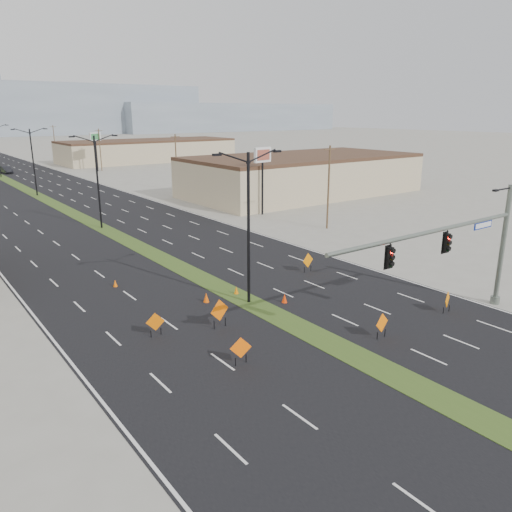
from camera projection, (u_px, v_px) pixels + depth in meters
ground at (391, 374)px, 24.47m from camera, size 600.00×600.00×0.00m
building_se_near at (302, 176)px, 77.89m from camera, size 36.00×18.00×5.50m
building_se_far at (148, 151)px, 130.43m from camera, size 44.00×16.00×5.00m
mesa_center at (3, 109)px, 275.07m from camera, size 220.00×50.00×28.00m
mesa_east at (226, 117)px, 348.77m from camera, size 160.00×50.00×18.00m
signal_mast at (464, 245)px, 29.58m from camera, size 16.30×0.60×8.00m
streetlight_0 at (249, 224)px, 32.23m from camera, size 5.15×0.24×10.02m
streetlight_1 at (98, 179)px, 53.85m from camera, size 5.15×0.24×10.02m
streetlight_2 at (33, 160)px, 75.47m from camera, size 5.15×0.24×10.02m
utility_pole_0 at (329, 186)px, 53.91m from camera, size 1.60×0.20×9.00m
utility_pole_1 at (176, 161)px, 80.93m from camera, size 1.60×0.20×9.00m
utility_pole_2 at (100, 149)px, 107.95m from camera, size 1.60×0.20×9.00m
utility_pole_3 at (55, 142)px, 134.98m from camera, size 1.60×0.20×9.00m
car_mid at (6, 170)px, 104.58m from camera, size 1.88×4.54×1.46m
construction_sign_0 at (241, 349)px, 25.20m from camera, size 1.07×0.44×1.50m
construction_sign_1 at (155, 323)px, 28.42m from camera, size 1.05×0.31×1.43m
construction_sign_2 at (220, 311)px, 29.47m from camera, size 1.34×0.26×1.81m
construction_sign_3 at (382, 324)px, 28.14m from camera, size 1.13×0.18×1.52m
construction_sign_4 at (447, 300)px, 31.78m from camera, size 1.02×0.44×1.44m
construction_sign_5 at (308, 261)px, 39.84m from camera, size 1.19×0.21×1.59m
cone_0 at (284, 298)px, 33.58m from camera, size 0.49×0.49×0.63m
cone_1 at (206, 298)px, 33.67m from camera, size 0.42×0.42×0.68m
cone_2 at (236, 290)px, 35.16m from camera, size 0.39×0.39×0.58m
cone_3 at (115, 283)px, 36.67m from camera, size 0.43×0.43×0.54m
pole_sign_east_near at (263, 161)px, 60.82m from camera, size 2.72×0.81×8.29m
pole_sign_east_far at (95, 140)px, 107.11m from camera, size 2.68×1.05×8.22m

